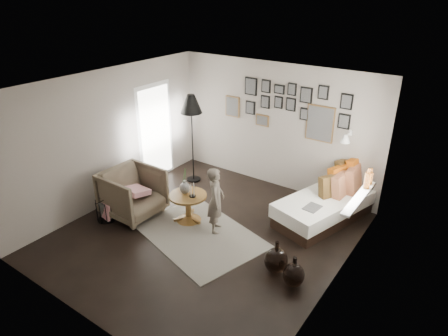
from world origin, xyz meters
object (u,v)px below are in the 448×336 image
Objects in this scene: vase at (185,186)px; demijohn_large at (276,260)px; armchair at (133,193)px; child at (216,200)px; pedestal_table at (188,209)px; demijohn_small at (294,275)px; daybed at (329,201)px; magazine_basket at (106,210)px; floor_lamp at (191,107)px.

vase is 0.90× the size of demijohn_large.
armchair is 1.65m from child.
pedestal_table is 0.70m from child.
child reaches higher than armchair.
child is at bearing 163.90° from demijohn_small.
demijohn_small is at bearing -90.60° from armchair.
child is (0.60, 0.03, 0.36)m from pedestal_table.
demijohn_large is (-0.03, -1.96, -0.12)m from daybed.
demijohn_small is at bearing 5.95° from magazine_basket.
child is at bearing 25.23° from magazine_basket.
pedestal_table is at bearing -14.04° from vase.
pedestal_table is 0.30× the size of daybed.
pedestal_table is 2.03m from demijohn_large.
armchair is (-0.97, -0.41, 0.20)m from pedestal_table.
vase is at bearing 168.41° from demijohn_small.
daybed is at bearing 89.04° from demijohn_large.
armchair reaches higher than demijohn_small.
demijohn_small is at bearing -28.74° from floor_lamp.
armchair is 0.58m from magazine_basket.
vase is 0.99× the size of demijohn_small.
floor_lamp is at bearing 124.02° from vase.
child reaches higher than pedestal_table.
pedestal_table is at bearing 168.49° from demijohn_small.
demijohn_large is (2.97, 0.06, -0.24)m from armchair.
demijohn_large is 0.44× the size of child.
daybed is 4.61× the size of demijohn_small.
child is at bearing 2.38° from pedestal_table.
daybed is 2.28× the size of armchair.
magazine_basket is 0.84× the size of demijohn_small.
vase is at bearing -126.71° from daybed.
demijohn_small is 0.40× the size of child.
pedestal_table reaches higher than magazine_basket.
armchair is 2.41× the size of magazine_basket.
floor_lamp is 3.60× the size of demijohn_large.
armchair reaches higher than magazine_basket.
child is (1.57, -1.32, -1.06)m from floor_lamp.
pedestal_table is 1.39× the size of demijohn_small.
floor_lamp is at bearing 150.20° from demijohn_large.
child is at bearing 0.43° from vase.
daybed is 2.14m from child.
armchair is 2.14m from floor_lamp.
child reaches higher than demijohn_small.
magazine_basket is at bearing -145.90° from pedestal_table.
demijohn_large is (1.99, -0.36, -0.04)m from pedestal_table.
vase is at bearing -63.59° from armchair.
demijohn_small is at bearing -136.78° from child.
demijohn_small is at bearing -64.88° from daybed.
vase is at bearing -55.98° from floor_lamp.
armchair is at bearing -154.06° from vase.
daybed reaches higher than demijohn_large.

